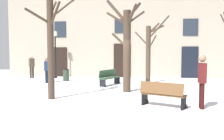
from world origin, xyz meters
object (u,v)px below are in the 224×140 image
bench_facing_shops (163,94)px  tree_left_of_center (126,46)px  person_strolling (202,79)px  litter_bin (66,75)px  tree_near_facade (50,30)px  person_by_shop_door (32,65)px  person_crossing_plaza (46,69)px  streetlamp (55,49)px  bench_near_lamp (109,77)px  tree_foreground (149,51)px

bench_facing_shops → tree_left_of_center: bearing=-38.3°
tree_left_of_center → person_strolling: 4.53m
tree_left_of_center → litter_bin: (-4.32, 4.11, -1.85)m
tree_near_facade → tree_left_of_center: bearing=36.6°
tree_left_of_center → person_strolling: size_ratio=2.49×
person_by_shop_door → person_strolling: (10.23, -8.95, 0.07)m
bench_facing_shops → person_crossing_plaza: 9.22m
tree_near_facade → bench_facing_shops: (4.46, -1.06, -2.41)m
streetlamp → person_strolling: (8.49, -9.24, -1.15)m
bench_near_lamp → streetlamp: bearing=75.1°
tree_near_facade → litter_bin: tree_near_facade is taller
tree_near_facade → person_crossing_plaza: 6.02m
streetlamp → tree_near_facade: bearing=-71.5°
litter_bin → person_strolling: person_strolling is taller
bench_facing_shops → person_crossing_plaza: (-6.74, 6.27, 0.44)m
litter_bin → bench_facing_shops: bench_facing_shops is taller
tree_foreground → tree_left_of_center: (-1.19, -3.60, 0.22)m
tree_near_facade → person_strolling: (5.77, -1.13, -1.82)m
tree_foreground → person_by_shop_door: size_ratio=2.39×
tree_near_facade → bench_facing_shops: bearing=-13.3°
bench_facing_shops → person_by_shop_door: bearing=-17.7°
tree_left_of_center → bench_near_lamp: tree_left_of_center is taller
person_crossing_plaza → tree_foreground: bearing=-98.0°
person_strolling → bench_facing_shops: bearing=-92.7°
person_crossing_plaza → bench_near_lamp: bearing=-111.8°
bench_near_lamp → bench_facing_shops: bench_near_lamp is taller
tree_left_of_center → bench_near_lamp: size_ratio=2.47×
tree_left_of_center → bench_facing_shops: tree_left_of_center is taller
tree_foreground → person_crossing_plaza: tree_foreground is taller
tree_near_facade → person_strolling: 6.16m
person_strolling → tree_foreground: bearing=-166.4°
person_strolling → streetlamp: bearing=-136.9°
tree_foreground → bench_near_lamp: tree_foreground is taller
tree_foreground → tree_near_facade: tree_near_facade is taller
streetlamp → litter_bin: size_ratio=4.43×
streetlamp → tree_foreground: bearing=-18.5°
tree_left_of_center → person_strolling: bearing=-50.0°
tree_left_of_center → streetlamp: bearing=133.9°
tree_foreground → tree_near_facade: size_ratio=0.80×
tree_near_facade → bench_near_lamp: bearing=68.4°
bench_facing_shops → streetlamp: bearing=-24.8°
person_by_shop_door → tree_near_facade: bearing=-106.0°
tree_left_of_center → tree_near_facade: bearing=-143.4°
tree_foreground → bench_near_lamp: (-2.34, -1.21, -1.57)m
litter_bin → person_crossing_plaza: person_crossing_plaza is taller
person_by_shop_door → bench_near_lamp: bearing=-72.8°
streetlamp → person_crossing_plaza: (0.43, -2.89, -1.30)m
tree_left_of_center → streetlamp: tree_left_of_center is taller
tree_left_of_center → bench_facing_shops: size_ratio=2.79×
bench_facing_shops → person_by_shop_door: person_by_shop_door is taller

